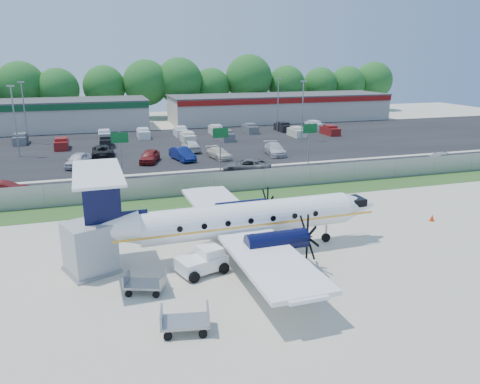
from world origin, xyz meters
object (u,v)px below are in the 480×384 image
object	(u,v)px
baggage_cart_far	(185,321)
service_container	(90,249)
aircraft	(241,219)
pushback_tug	(203,261)
baggage_cart_near	(145,283)

from	to	relation	value
baggage_cart_far	service_container	world-z (taller)	service_container
aircraft	baggage_cart_far	size ratio (longest dim) A/B	7.99
aircraft	baggage_cart_far	xyz separation A→B (m)	(-5.29, -7.94, -1.84)
pushback_tug	service_container	world-z (taller)	service_container
aircraft	service_container	size ratio (longest dim) A/B	5.56
pushback_tug	baggage_cart_near	size ratio (longest dim) A/B	1.30
pushback_tug	baggage_cart_near	xyz separation A→B (m)	(-3.64, -1.51, -0.21)
aircraft	baggage_cart_near	xyz separation A→B (m)	(-6.66, -3.49, -1.87)
aircraft	pushback_tug	bearing A→B (deg)	-146.72
pushback_tug	aircraft	bearing A→B (deg)	33.28
baggage_cart_near	baggage_cart_far	size ratio (longest dim) A/B	0.98
baggage_cart_near	pushback_tug	bearing A→B (deg)	22.50
aircraft	service_container	xyz separation A→B (m)	(-9.43, 0.12, -0.97)
baggage_cart_far	pushback_tug	bearing A→B (deg)	69.20
aircraft	service_container	distance (m)	9.48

